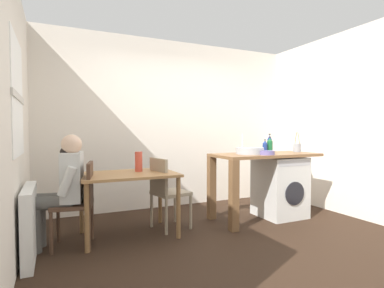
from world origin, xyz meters
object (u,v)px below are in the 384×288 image
(chair_person_seat, at_px, (80,199))
(chair_opposite, at_px, (166,189))
(utensil_crock, at_px, (297,147))
(washing_machine, at_px, (280,187))
(vase, at_px, (139,162))
(mixing_bowl, at_px, (267,152))
(bottle_squat_brown, at_px, (270,146))
(bottle_tall_green, at_px, (265,147))
(dining_table, at_px, (128,181))
(bottle_clear_small, at_px, (269,144))
(seated_person, at_px, (64,185))

(chair_person_seat, bearing_deg, chair_opposite, -70.74)
(utensil_crock, bearing_deg, washing_machine, -171.90)
(vase, bearing_deg, mixing_bowl, -13.41)
(chair_opposite, bearing_deg, bottle_squat_brown, 75.83)
(bottle_squat_brown, distance_m, vase, 1.91)
(chair_opposite, distance_m, washing_machine, 1.71)
(vase, bearing_deg, washing_machine, -5.41)
(washing_machine, bearing_deg, mixing_bowl, -153.30)
(utensil_crock, bearing_deg, bottle_tall_green, 179.08)
(dining_table, relative_size, washing_machine, 1.28)
(bottle_clear_small, xyz_separation_m, mixing_bowl, (-0.38, -0.42, -0.09))
(dining_table, height_order, utensil_crock, utensil_crock)
(washing_machine, height_order, bottle_clear_small, bottle_clear_small)
(chair_person_seat, distance_m, vase, 0.81)
(bottle_clear_small, bearing_deg, mixing_bowl, -132.15)
(washing_machine, relative_size, utensil_crock, 2.87)
(washing_machine, height_order, bottle_tall_green, bottle_tall_green)
(dining_table, height_order, vase, vase)
(dining_table, distance_m, utensil_crock, 2.57)
(washing_machine, xyz_separation_m, utensil_crock, (0.37, 0.05, 0.56))
(bottle_tall_green, xyz_separation_m, bottle_clear_small, (0.21, 0.16, 0.04))
(seated_person, relative_size, washing_machine, 1.40)
(bottle_squat_brown, xyz_separation_m, utensil_crock, (0.50, -0.02, -0.04))
(dining_table, bearing_deg, bottle_squat_brown, -0.68)
(chair_person_seat, distance_m, chair_opposite, 1.03)
(bottle_tall_green, xyz_separation_m, mixing_bowl, (-0.17, -0.26, -0.06))
(bottle_squat_brown, xyz_separation_m, vase, (-1.90, 0.12, -0.17))
(chair_person_seat, distance_m, bottle_tall_green, 2.55)
(mixing_bowl, bearing_deg, chair_person_seat, 175.70)
(chair_person_seat, relative_size, bottle_tall_green, 4.57)
(utensil_crock, bearing_deg, dining_table, 179.11)
(mixing_bowl, bearing_deg, vase, 166.59)
(bottle_clear_small, bearing_deg, seated_person, -175.68)
(washing_machine, relative_size, mixing_bowl, 4.23)
(seated_person, relative_size, utensil_crock, 4.01)
(chair_person_seat, height_order, bottle_tall_green, bottle_tall_green)
(utensil_crock, height_order, vase, utensil_crock)
(washing_machine, xyz_separation_m, bottle_squat_brown, (-0.13, 0.07, 0.60))
(washing_machine, distance_m, mixing_bowl, 0.68)
(chair_person_seat, relative_size, chair_opposite, 1.00)
(bottle_tall_green, bearing_deg, dining_table, 179.11)
(dining_table, relative_size, bottle_tall_green, 5.58)
(seated_person, bearing_deg, chair_person_seat, -90.00)
(bottle_squat_brown, bearing_deg, seated_person, -178.77)
(bottle_squat_brown, bearing_deg, utensil_crock, -1.78)
(washing_machine, bearing_deg, seated_person, 179.83)
(washing_machine, height_order, mixing_bowl, mixing_bowl)
(bottle_tall_green, distance_m, mixing_bowl, 0.32)
(chair_person_seat, bearing_deg, vase, -61.92)
(seated_person, height_order, bottle_tall_green, seated_person)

